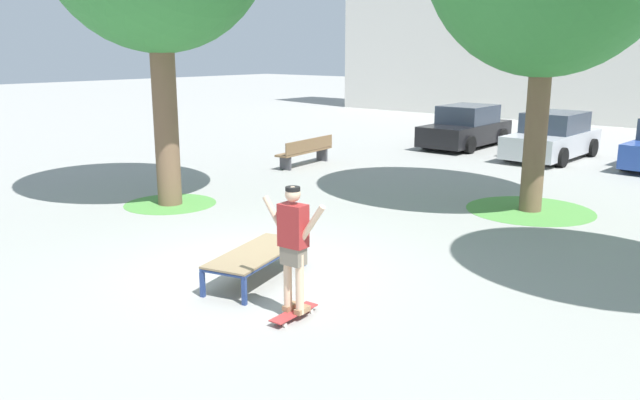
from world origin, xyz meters
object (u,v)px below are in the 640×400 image
object	(u,v)px
skate_box	(256,254)
park_bench	(306,151)
car_silver	(553,137)
skateboard	(294,313)
skater	(293,241)
car_black	(466,128)

from	to	relation	value
skate_box	park_bench	world-z (taller)	park_bench
park_bench	skate_box	bearing A→B (deg)	-52.64
skate_box	car_silver	distance (m)	14.10
park_bench	skateboard	bearing A→B (deg)	-49.09
park_bench	car_silver	bearing A→B (deg)	49.40
skate_box	car_silver	xyz separation A→B (m)	(-0.83, 14.07, 0.28)
skateboard	skater	distance (m)	0.99
skater	park_bench	size ratio (longest dim) A/B	0.70
skate_box	car_black	bearing A→B (deg)	106.08
skateboard	skater	world-z (taller)	skater
car_black	park_bench	xyz separation A→B (m)	(-1.87, -6.64, -0.24)
skate_box	park_bench	xyz separation A→B (m)	(-6.07, 7.96, 0.03)
skate_box	car_black	distance (m)	15.20
car_silver	park_bench	bearing A→B (deg)	-130.60
skater	car_black	world-z (taller)	skater
car_black	car_silver	distance (m)	3.42
skate_box	car_black	xyz separation A→B (m)	(-4.21, 14.60, 0.28)
skate_box	skater	distance (m)	1.70
skater	car_silver	distance (m)	14.94
skate_box	skateboard	world-z (taller)	skate_box
skater	park_bench	world-z (taller)	skater
skateboard	car_black	size ratio (longest dim) A/B	0.19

